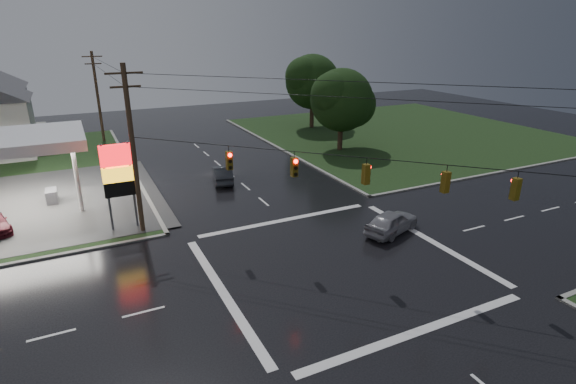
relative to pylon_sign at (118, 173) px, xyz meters
name	(u,v)px	position (x,y,z in m)	size (l,w,h in m)	color
ground	(337,263)	(10.50, -10.50, -4.01)	(120.00, 120.00, 0.00)	black
grass_ne	(401,133)	(36.50, 15.50, -3.97)	(36.00, 36.00, 0.08)	black
pylon_sign	(118,173)	(0.00, 0.00, 0.00)	(2.00, 0.35, 6.00)	#59595E
utility_pole_nw	(133,149)	(1.00, -1.00, 1.71)	(2.20, 0.32, 11.00)	#382619
utility_pole_n	(98,96)	(1.00, 27.50, 1.46)	(2.20, 0.32, 10.50)	#382619
traffic_signals	(342,156)	(10.52, -10.52, 2.47)	(26.87, 26.87, 1.47)	black
tree_ne_near	(343,100)	(24.64, 11.49, 1.55)	(7.99, 6.80, 8.98)	black
tree_ne_far	(313,82)	(27.65, 23.49, 2.17)	(8.46, 7.20, 9.80)	black
car_north	(222,174)	(9.12, 6.58, -3.27)	(1.56, 4.48, 1.48)	black
car_crossing	(392,222)	(15.97, -8.49, -3.24)	(1.81, 4.51, 1.54)	gray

